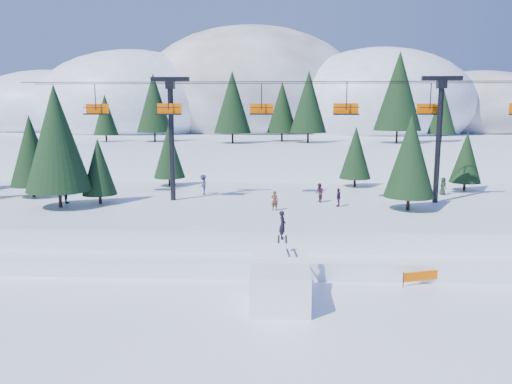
{
  "coord_description": "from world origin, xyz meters",
  "views": [
    {
      "loc": [
        0.14,
        -23.5,
        10.0
      ],
      "look_at": [
        -1.33,
        6.0,
        5.2
      ],
      "focal_mm": 35.0,
      "sensor_mm": 36.0,
      "label": 1
    }
  ],
  "objects_px": {
    "banner_near": "(425,276)",
    "chairlift": "(303,119)",
    "banner_far": "(476,274)",
    "jump_kicker": "(280,284)"
  },
  "relations": [
    {
      "from": "jump_kicker",
      "to": "banner_near",
      "type": "distance_m",
      "value": 9.08
    },
    {
      "from": "chairlift",
      "to": "banner_far",
      "type": "relative_size",
      "value": 16.46
    },
    {
      "from": "banner_near",
      "to": "banner_far",
      "type": "xyz_separation_m",
      "value": [
        3.13,
        0.58,
        0.0
      ]
    },
    {
      "from": "banner_far",
      "to": "chairlift",
      "type": "bearing_deg",
      "value": 127.51
    },
    {
      "from": "jump_kicker",
      "to": "banner_near",
      "type": "relative_size",
      "value": 1.73
    },
    {
      "from": "banner_near",
      "to": "chairlift",
      "type": "bearing_deg",
      "value": 116.49
    },
    {
      "from": "chairlift",
      "to": "banner_far",
      "type": "distance_m",
      "value": 18.28
    },
    {
      "from": "jump_kicker",
      "to": "chairlift",
      "type": "relative_size",
      "value": 0.1
    },
    {
      "from": "chairlift",
      "to": "banner_near",
      "type": "distance_m",
      "value": 17.26
    },
    {
      "from": "jump_kicker",
      "to": "banner_near",
      "type": "bearing_deg",
      "value": 22.06
    }
  ]
}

